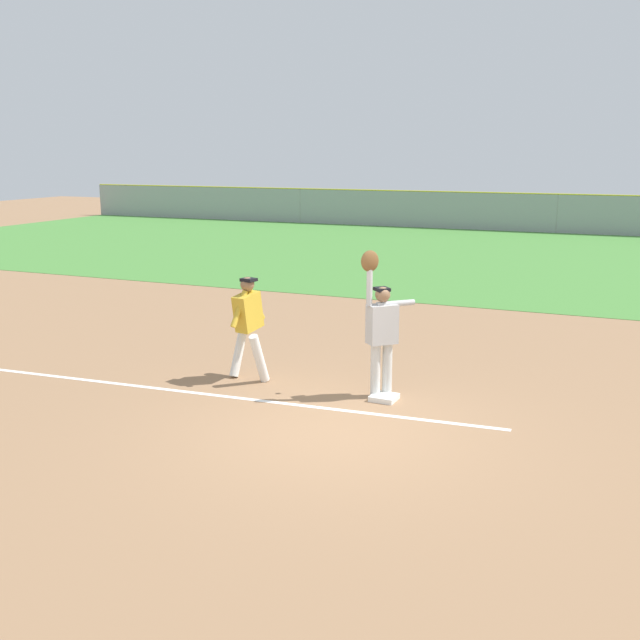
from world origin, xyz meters
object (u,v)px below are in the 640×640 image
object	(u,v)px
runner	(248,321)
parked_car_silver	(543,211)
fielder	(381,326)
first_base	(384,397)
parked_car_blue	(423,208)
baseball	(370,271)

from	to	relation	value
runner	parked_car_silver	size ratio (longest dim) A/B	0.39
runner	parked_car_silver	distance (m)	30.09
runner	fielder	bearing A→B (deg)	10.48
first_base	parked_car_blue	world-z (taller)	parked_car_blue
parked_car_blue	parked_car_silver	xyz separation A→B (m)	(6.22, 0.78, 0.00)
baseball	parked_car_silver	xyz separation A→B (m)	(-0.91, 29.90, -1.24)
fielder	baseball	bearing A→B (deg)	11.16
parked_car_blue	parked_car_silver	distance (m)	6.27
fielder	runner	xyz separation A→B (m)	(-2.28, 0.01, -0.12)
runner	parked_car_blue	size ratio (longest dim) A/B	0.38
first_base	baseball	size ratio (longest dim) A/B	5.14
first_base	parked_car_blue	size ratio (longest dim) A/B	0.08
runner	first_base	bearing A→B (deg)	7.57
baseball	parked_car_blue	distance (m)	30.00
runner	parked_car_blue	bearing A→B (deg)	110.69
baseball	parked_car_silver	world-z (taller)	baseball
fielder	runner	distance (m)	2.28
runner	baseball	distance (m)	2.23
baseball	parked_car_blue	size ratio (longest dim) A/B	0.02
parked_car_silver	parked_car_blue	bearing A→B (deg)	-174.57
first_base	runner	distance (m)	2.58
parked_car_silver	baseball	bearing A→B (deg)	-90.01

